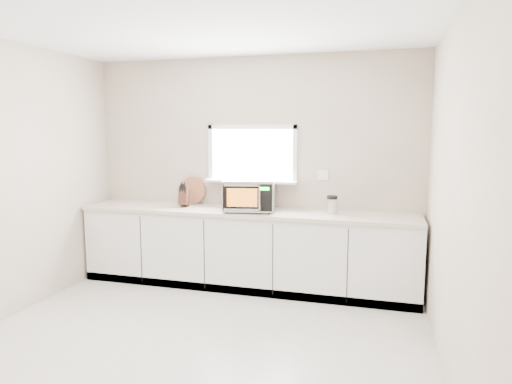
% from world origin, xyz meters
% --- Properties ---
extents(ground, '(4.00, 4.00, 0.00)m').
position_xyz_m(ground, '(0.00, 0.00, 0.00)').
color(ground, beige).
rests_on(ground, ground).
extents(back_wall, '(4.00, 0.17, 2.70)m').
position_xyz_m(back_wall, '(0.00, 2.00, 1.36)').
color(back_wall, beige).
rests_on(back_wall, ground).
extents(cabinets, '(3.92, 0.60, 0.88)m').
position_xyz_m(cabinets, '(0.00, 1.70, 0.44)').
color(cabinets, silver).
rests_on(cabinets, ground).
extents(countertop, '(3.92, 0.64, 0.04)m').
position_xyz_m(countertop, '(0.00, 1.69, 0.90)').
color(countertop, beige).
rests_on(countertop, cabinets).
extents(microwave, '(0.63, 0.53, 0.37)m').
position_xyz_m(microwave, '(0.06, 1.65, 1.11)').
color(microwave, black).
rests_on(microwave, countertop).
extents(knife_block, '(0.13, 0.22, 0.30)m').
position_xyz_m(knife_block, '(-0.78, 1.72, 1.05)').
color(knife_block, '#442218').
rests_on(knife_block, countertop).
extents(cutting_board, '(0.34, 0.08, 0.34)m').
position_xyz_m(cutting_board, '(-0.76, 1.94, 1.09)').
color(cutting_board, '#97583A').
rests_on(cutting_board, countertop).
extents(coffee_grinder, '(0.14, 0.14, 0.21)m').
position_xyz_m(coffee_grinder, '(0.99, 1.73, 1.02)').
color(coffee_grinder, '#B8BBC0').
rests_on(coffee_grinder, countertop).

